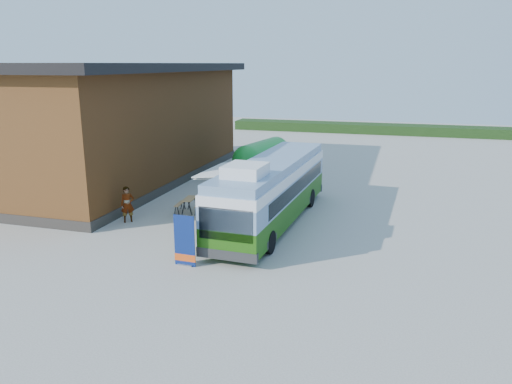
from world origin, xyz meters
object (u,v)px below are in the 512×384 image
(bus, at_px, (272,189))
(person_b, at_px, (290,187))
(banner, at_px, (185,245))
(picnic_table, at_px, (190,202))
(person_a, at_px, (127,204))
(slurry_tanker, at_px, (262,156))

(bus, relative_size, person_b, 5.84)
(bus, distance_m, person_b, 3.37)
(banner, bearing_deg, picnic_table, 115.07)
(banner, distance_m, picnic_table, 7.06)
(person_a, bearing_deg, person_b, -0.25)
(picnic_table, height_order, slurry_tanker, slurry_tanker)
(banner, distance_m, person_a, 6.47)
(bus, bearing_deg, person_b, 90.46)
(bus, height_order, picnic_table, bus)
(person_a, height_order, slurry_tanker, slurry_tanker)
(person_a, xyz_separation_m, person_b, (6.87, 5.05, 0.12))
(picnic_table, distance_m, person_a, 3.22)
(bus, bearing_deg, banner, -104.31)
(bus, xyz_separation_m, person_a, (-6.74, -1.76, -0.82))
(picnic_table, bearing_deg, person_b, 24.78)
(person_b, bearing_deg, picnic_table, -32.14)
(banner, height_order, person_b, person_b)
(slurry_tanker, bearing_deg, banner, -73.56)
(picnic_table, height_order, person_a, person_a)
(bus, height_order, person_a, bus)
(slurry_tanker, bearing_deg, person_a, -95.20)
(slurry_tanker, bearing_deg, person_b, -51.65)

